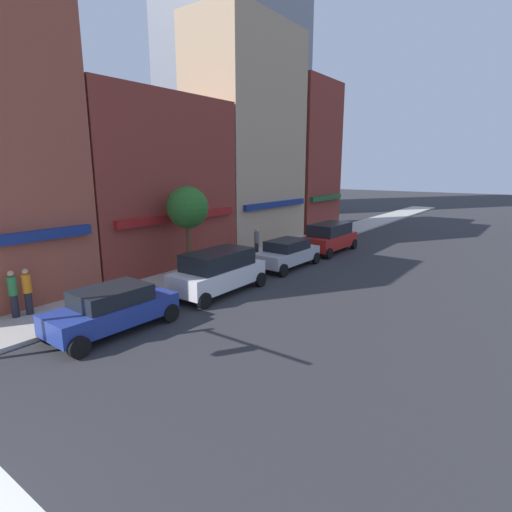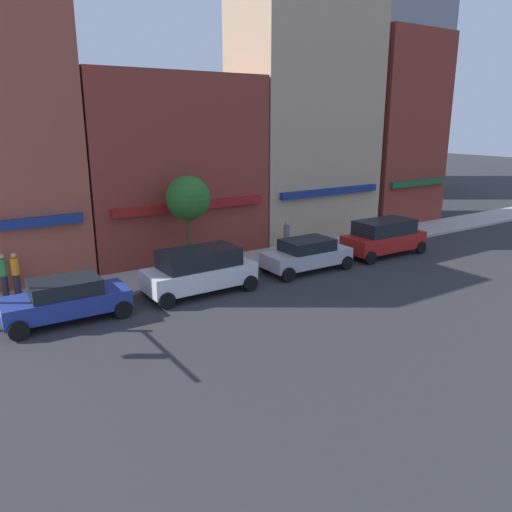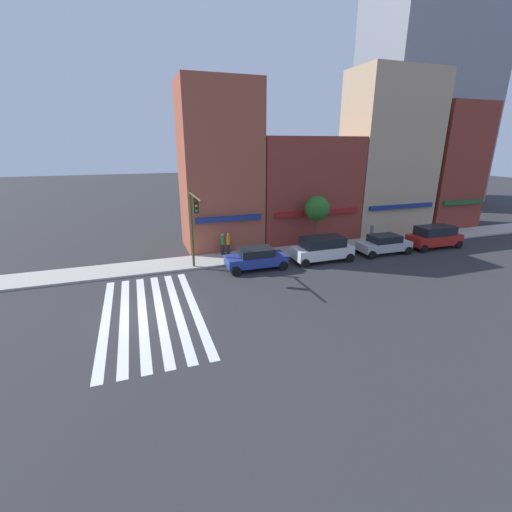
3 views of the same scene
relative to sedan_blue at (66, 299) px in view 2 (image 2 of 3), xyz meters
The scene contains 10 objects.
storefront_row 14.96m from the sedan_blue, 29.42° to the left, with size 31.49×5.30×15.43m.
sedan_blue is the anchor object (origin of this frame).
suv_white 5.47m from the sedan_blue, ahead, with size 4.72×2.12×1.94m.
sedan_silver 11.30m from the sedan_blue, ahead, with size 4.43×2.02×1.59m.
suv_red 16.66m from the sedan_blue, ahead, with size 4.72×2.12×1.94m.
pedestrian_green_top 4.10m from the sedan_blue, 112.29° to the left, with size 0.32×0.32×1.77m.
pedestrian_orange_vest 3.85m from the sedan_blue, 106.70° to the left, with size 0.32×0.32×1.77m.
pedestrian_grey_coat 12.43m from the sedan_blue, 12.75° to the left, with size 0.32×0.32×1.77m.
fire_hydrant 1.74m from the sedan_blue, 80.64° to the left, with size 0.24×0.24×0.84m.
street_tree 7.52m from the sedan_blue, 23.63° to the left, with size 2.07×2.07×4.53m.
Camera 2 is at (3.99, -13.41, 7.18)m, focal length 35.00 mm.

